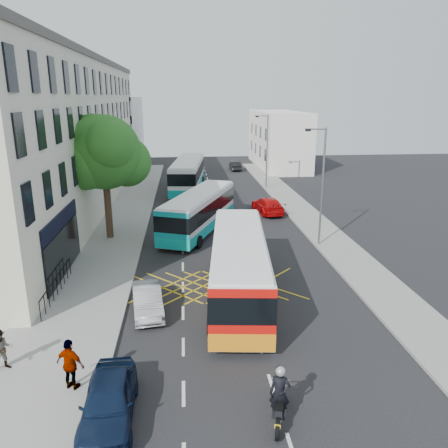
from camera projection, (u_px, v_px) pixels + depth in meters
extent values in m
plane|color=black|center=(259.00, 343.00, 18.57)|extent=(120.00, 120.00, 0.00)
cube|color=gray|center=(110.00, 238.00, 32.13)|extent=(5.00, 70.00, 0.15)
cube|color=gray|center=(322.00, 232.00, 33.55)|extent=(3.00, 70.00, 0.15)
cube|color=beige|center=(59.00, 138.00, 38.91)|extent=(8.00, 45.00, 13.00)
cube|color=#59544C|center=(51.00, 58.00, 37.01)|extent=(8.30, 45.00, 0.50)
cube|color=black|center=(60.00, 221.00, 24.38)|extent=(0.12, 7.00, 0.90)
cube|color=black|center=(63.00, 251.00, 24.88)|extent=(0.12, 7.00, 2.60)
cube|color=silver|center=(112.00, 130.00, 68.48)|extent=(8.00, 20.00, 10.00)
cube|color=silver|center=(278.00, 139.00, 64.29)|extent=(6.00, 18.00, 8.00)
cylinder|color=#382619|center=(108.00, 208.00, 31.49)|extent=(0.50, 0.50, 4.40)
sphere|color=#245B1A|center=(104.00, 152.00, 30.37)|extent=(5.20, 5.20, 5.20)
sphere|color=#245B1A|center=(126.00, 162.00, 31.48)|extent=(3.60, 3.60, 3.60)
sphere|color=#245B1A|center=(85.00, 162.00, 29.85)|extent=(3.80, 3.80, 3.80)
sphere|color=#245B1A|center=(109.00, 146.00, 29.01)|extent=(3.40, 3.40, 3.40)
sphere|color=#245B1A|center=(94.00, 136.00, 31.06)|extent=(3.20, 3.20, 3.20)
cylinder|color=slate|center=(322.00, 188.00, 29.43)|extent=(0.14, 0.14, 8.00)
cylinder|color=slate|center=(317.00, 129.00, 28.28)|extent=(1.20, 0.10, 0.10)
cube|color=black|center=(308.00, 130.00, 28.24)|extent=(0.35, 0.15, 0.18)
cylinder|color=slate|center=(267.00, 152.00, 48.54)|extent=(0.14, 0.14, 8.00)
cylinder|color=slate|center=(263.00, 116.00, 47.39)|extent=(1.20, 0.10, 0.10)
cube|color=black|center=(257.00, 116.00, 47.35)|extent=(0.35, 0.15, 0.18)
cube|color=silver|center=(239.00, 265.00, 22.40)|extent=(3.83, 11.76, 2.78)
cube|color=silver|center=(239.00, 239.00, 22.00)|extent=(3.59, 11.51, 0.13)
cube|color=black|center=(239.00, 258.00, 22.29)|extent=(3.89, 11.82, 1.15)
cube|color=orange|center=(239.00, 283.00, 22.67)|extent=(3.88, 11.81, 0.79)
cube|color=red|center=(242.00, 320.00, 16.88)|extent=(2.66, 0.38, 2.62)
cube|color=#FF0C0C|center=(215.00, 337.00, 17.09)|extent=(0.25, 0.09, 0.25)
cube|color=#FF0C0C|center=(269.00, 337.00, 17.07)|extent=(0.25, 0.09, 0.25)
cylinder|color=black|center=(216.00, 266.00, 25.80)|extent=(0.39, 0.97, 0.94)
cylinder|color=black|center=(260.00, 266.00, 25.77)|extent=(0.39, 0.97, 0.94)
cylinder|color=black|center=(211.00, 326.00, 19.05)|extent=(0.39, 0.97, 0.94)
cylinder|color=black|center=(271.00, 326.00, 19.02)|extent=(0.39, 0.97, 0.94)
cube|color=silver|center=(199.00, 211.00, 33.46)|extent=(6.29, 10.99, 2.61)
cube|color=silver|center=(199.00, 194.00, 33.08)|extent=(6.03, 10.71, 0.12)
cube|color=black|center=(199.00, 206.00, 33.36)|extent=(6.37, 11.06, 1.08)
cube|color=#0DA29D|center=(199.00, 222.00, 33.72)|extent=(6.36, 11.05, 0.74)
cube|color=#0B8A94|center=(172.00, 230.00, 28.49)|extent=(2.36, 1.02, 2.46)
cube|color=#FF0C0C|center=(158.00, 239.00, 28.94)|extent=(0.25, 0.15, 0.25)
cube|color=#FF0C0C|center=(186.00, 242.00, 28.41)|extent=(0.25, 0.15, 0.25)
cylinder|color=black|center=(197.00, 215.00, 36.86)|extent=(0.58, 0.93, 0.89)
cylinder|color=black|center=(225.00, 217.00, 36.19)|extent=(0.58, 0.93, 0.89)
cylinder|color=black|center=(166.00, 239.00, 30.78)|extent=(0.58, 0.93, 0.89)
cylinder|color=black|center=(199.00, 242.00, 30.11)|extent=(0.58, 0.93, 0.89)
cube|color=silver|center=(188.00, 174.00, 48.29)|extent=(4.08, 12.31, 2.91)
cube|color=silver|center=(187.00, 160.00, 47.86)|extent=(3.83, 12.04, 0.13)
cube|color=black|center=(188.00, 170.00, 48.17)|extent=(4.15, 12.37, 1.21)
cube|color=#0DACA4|center=(188.00, 183.00, 48.57)|extent=(4.13, 12.36, 0.82)
cube|color=white|center=(182.00, 184.00, 42.52)|extent=(2.78, 0.41, 2.74)
cube|color=#FF0C0C|center=(170.00, 192.00, 42.74)|extent=(0.26, 0.09, 0.25)
cube|color=#FF0C0C|center=(193.00, 192.00, 42.70)|extent=(0.26, 0.09, 0.25)
cylinder|color=black|center=(179.00, 180.00, 51.85)|extent=(0.42, 1.02, 0.99)
cylinder|color=black|center=(202.00, 180.00, 51.80)|extent=(0.42, 1.02, 0.99)
cylinder|color=black|center=(171.00, 194.00, 44.80)|extent=(0.42, 1.02, 0.99)
cylinder|color=black|center=(198.00, 194.00, 44.74)|extent=(0.42, 1.02, 0.99)
cylinder|color=black|center=(278.00, 429.00, 13.31)|extent=(0.30, 0.69, 0.68)
cylinder|color=black|center=(280.00, 395.00, 14.81)|extent=(0.30, 0.69, 0.68)
cube|color=black|center=(279.00, 403.00, 13.97)|extent=(0.56, 1.29, 0.23)
cube|color=black|center=(280.00, 392.00, 14.17)|extent=(0.41, 0.54, 0.21)
cube|color=black|center=(279.00, 405.00, 13.68)|extent=(0.41, 0.59, 0.11)
cylinder|color=slate|center=(281.00, 386.00, 14.65)|extent=(0.18, 0.46, 0.89)
cylinder|color=slate|center=(281.00, 379.00, 14.39)|extent=(0.63, 0.21, 0.04)
cube|color=gold|center=(277.00, 427.00, 13.07)|extent=(0.19, 0.07, 0.14)
imported|color=black|center=(280.00, 393.00, 13.80)|extent=(0.76, 0.60, 1.84)
sphere|color=#99999E|center=(281.00, 371.00, 13.58)|extent=(0.32, 0.32, 0.32)
imported|color=#0D1934|center=(109.00, 401.00, 14.00)|extent=(1.77, 4.17, 1.41)
imported|color=#94969B|center=(147.00, 300.00, 21.08)|extent=(1.85, 3.99, 1.27)
imported|color=#C4080A|center=(268.00, 205.00, 39.13)|extent=(2.53, 5.06, 1.41)
imported|color=#3C4044|center=(193.00, 165.00, 61.47)|extent=(3.01, 5.60, 1.49)
imported|color=black|center=(235.00, 166.00, 61.85)|extent=(1.44, 3.87, 1.26)
imported|color=gray|center=(2.00, 350.00, 16.31)|extent=(1.01, 0.93, 1.66)
imported|color=gray|center=(70.00, 364.00, 15.22)|extent=(1.21, 0.90, 1.91)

